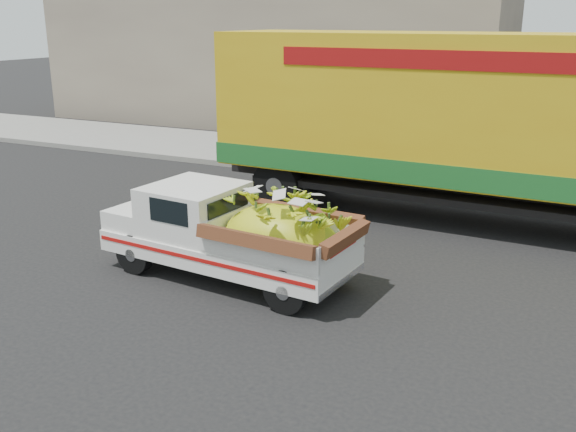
% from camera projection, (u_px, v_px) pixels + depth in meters
% --- Properties ---
extents(ground, '(100.00, 100.00, 0.00)m').
position_uv_depth(ground, '(308.00, 280.00, 10.44)').
color(ground, black).
rests_on(ground, ground).
extents(curb, '(60.00, 0.25, 0.15)m').
position_uv_depth(curb, '(415.00, 183.00, 16.18)').
color(curb, gray).
rests_on(curb, ground).
extents(sidewalk, '(60.00, 4.00, 0.14)m').
position_uv_depth(sidewalk, '(434.00, 167.00, 17.99)').
color(sidewalk, gray).
rests_on(sidewalk, ground).
extents(building_left, '(18.00, 6.00, 5.00)m').
position_uv_depth(building_left, '(274.00, 59.00, 25.64)').
color(building_left, gray).
rests_on(building_left, ground).
extents(pickup_truck, '(4.31, 1.93, 1.47)m').
position_uv_depth(pickup_truck, '(243.00, 235.00, 10.15)').
color(pickup_truck, black).
rests_on(pickup_truck, ground).
extents(semi_trailer, '(12.03, 2.93, 3.80)m').
position_uv_depth(semi_trailer, '(505.00, 123.00, 12.50)').
color(semi_trailer, black).
rests_on(semi_trailer, ground).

